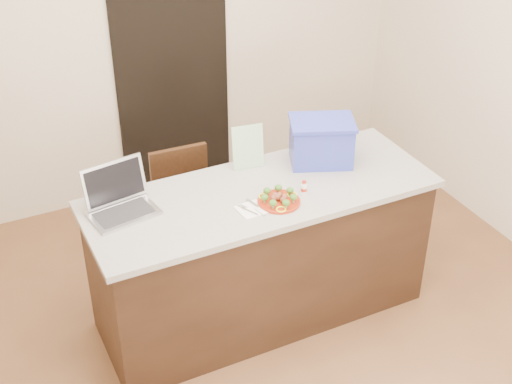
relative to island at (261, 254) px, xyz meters
name	(u,v)px	position (x,y,z in m)	size (l,w,h in m)	color
ground	(279,335)	(0.00, -0.25, -0.46)	(4.00, 4.00, 0.00)	brown
room_shell	(284,97)	(0.00, -0.25, 1.16)	(4.00, 4.00, 4.00)	white
doorway	(172,70)	(0.10, 1.73, 0.54)	(0.90, 0.02, 2.00)	black
island	(261,254)	(0.00, 0.00, 0.00)	(2.06, 0.76, 0.92)	black
plate	(279,201)	(0.03, -0.15, 0.47)	(0.24, 0.24, 0.02)	maroon
meatballs	(279,197)	(0.04, -0.15, 0.49)	(0.10, 0.09, 0.04)	brown
broccoli	(279,195)	(0.03, -0.15, 0.51)	(0.21, 0.20, 0.04)	#295316
pepper_rings	(279,200)	(0.03, -0.15, 0.48)	(0.21, 0.22, 0.01)	#E4F019
napkin	(251,209)	(-0.14, -0.15, 0.46)	(0.15, 0.15, 0.01)	white
fork	(248,209)	(-0.16, -0.15, 0.47)	(0.06, 0.14, 0.00)	silver
knife	(258,209)	(-0.11, -0.17, 0.47)	(0.04, 0.19, 0.01)	silver
yogurt_bottle	(304,188)	(0.21, -0.13, 0.49)	(0.04, 0.04, 0.08)	silver
laptop	(119,198)	(-0.79, 0.18, 0.53)	(0.40, 0.34, 0.26)	#A7A8AC
leaflet	(248,147)	(0.05, 0.28, 0.60)	(0.19, 0.00, 0.28)	white
blue_box	(321,141)	(0.48, 0.14, 0.60)	(0.46, 0.41, 0.28)	#2E39A9
chair	(186,204)	(-0.23, 0.66, 0.04)	(0.41, 0.41, 0.88)	#381F10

